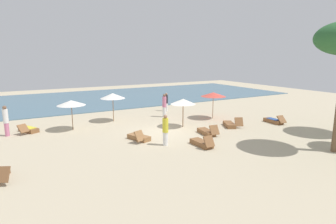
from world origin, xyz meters
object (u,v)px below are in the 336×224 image
Objects in this scene: lounger_2 at (139,137)px; lounger_5 at (230,124)px; umbrella_2 at (183,102)px; umbrella_0 at (113,96)px; lounger_4 at (202,143)px; umbrella_3 at (213,94)px; lounger_1 at (274,121)px; lounger_3 at (207,132)px; person_0 at (6,120)px; person_1 at (164,105)px; umbrella_1 at (71,103)px; person_2 at (165,130)px; lounger_0 at (28,129)px; person_3 at (166,102)px.

lounger_5 reaches higher than lounger_2.
umbrella_2 reaches higher than lounger_5.
lounger_4 is (2.35, -8.39, -1.82)m from umbrella_0.
umbrella_2 is 3.80m from lounger_5.
umbrella_0 reaches higher than lounger_5.
umbrella_3 is 1.22× the size of lounger_1.
lounger_1 is at bearing 0.44° from lounger_3.
lounger_1 is 1.01× the size of lounger_3.
lounger_1 is (6.67, -2.38, -1.67)m from umbrella_2.
person_0 reaches higher than lounger_5.
umbrella_0 reaches higher than lounger_2.
lounger_4 is 0.86× the size of person_1.
umbrella_2 is 1.18× the size of lounger_3.
person_0 is 1.02× the size of person_1.
umbrella_3 reaches higher than umbrella_1.
lounger_3 is 0.97× the size of person_2.
umbrella_2 is 1.23× the size of lounger_4.
lounger_5 is at bearing -40.70° from umbrella_0.
person_0 is (-7.23, -0.65, -0.98)m from umbrella_0.
lounger_0 is at bearing 137.03° from lounger_2.
person_1 reaches higher than person_3.
lounger_2 is (-0.29, -5.57, -1.82)m from umbrella_0.
lounger_0 is (-9.74, 3.93, -1.67)m from umbrella_2.
umbrella_2 reaches higher than lounger_4.
umbrella_3 is at bearing -69.07° from person_3.
person_0 reaches higher than lounger_1.
lounger_3 is at bearing -132.42° from umbrella_3.
person_3 is at bearing 16.00° from umbrella_0.
umbrella_2 is 1.15× the size of person_2.
person_3 reaches higher than lounger_5.
lounger_5 reaches higher than lounger_3.
person_2 is 10.15m from person_3.
person_2 is at bearing -85.13° from umbrella_0.
umbrella_0 is 9.07m from lounger_5.
umbrella_0 reaches higher than umbrella_3.
person_0 is at bearing -174.90° from umbrella_0.
umbrella_0 reaches higher than lounger_3.
lounger_1 is 18.61m from person_0.
person_2 is (-3.43, -0.64, 0.73)m from lounger_3.
lounger_2 reaches higher than lounger_0.
lounger_2 is at bearing 118.58° from person_2.
person_2 is at bearing -46.54° from lounger_0.
lounger_5 is at bearing -23.52° from lounger_0.
person_0 is at bearing 152.14° from lounger_3.
umbrella_2 is at bearing -161.79° from umbrella_3.
lounger_4 is 2.21m from person_2.
umbrella_2 is 7.27m from lounger_1.
person_1 is (-6.19, 6.00, 0.81)m from lounger_1.
lounger_0 is 10.25m from person_1.
umbrella_0 is 7.96m from lounger_3.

